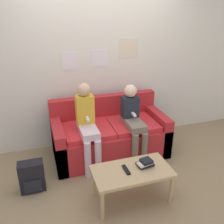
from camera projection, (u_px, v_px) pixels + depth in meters
ground_plane at (120, 172)px, 3.44m from camera, size 10.00×10.00×0.00m
wall_back at (99, 63)px, 3.81m from camera, size 8.00×0.07×2.60m
couch at (109, 136)px, 3.77m from camera, size 1.67×0.81×0.84m
coffee_table at (132, 173)px, 2.84m from camera, size 0.90×0.48×0.41m
person_left at (87, 122)px, 3.36m from camera, size 0.24×0.56×1.18m
person_right at (133, 119)px, 3.55m from camera, size 0.24×0.56×1.09m
tv_remote at (126, 170)px, 2.81m from camera, size 0.04×0.17×0.02m
book_stack at (145, 163)px, 2.88m from camera, size 0.20×0.16×0.09m
backpack at (32, 177)px, 3.04m from camera, size 0.30×0.19×0.40m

